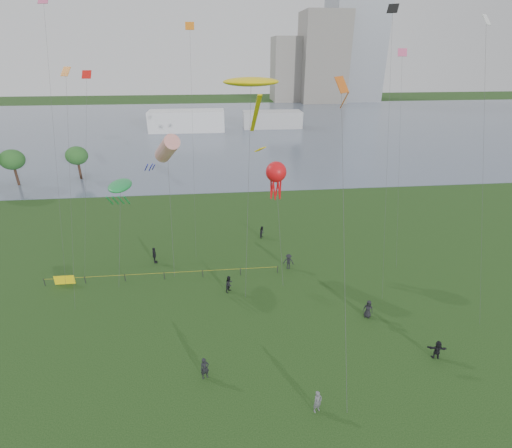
{
  "coord_description": "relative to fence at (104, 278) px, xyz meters",
  "views": [
    {
      "loc": [
        -2.97,
        -19.22,
        21.69
      ],
      "look_at": [
        0.0,
        10.0,
        8.0
      ],
      "focal_mm": 26.0,
      "sensor_mm": 36.0,
      "label": 1
    }
  ],
  "objects": [
    {
      "name": "trees",
      "position": [
        -23.9,
        32.72,
        4.94
      ],
      "size": [
        19.07,
        9.26,
        8.57
      ],
      "color": "#342118",
      "rests_on": "ground_plane"
    },
    {
      "name": "kite_stingray",
      "position": [
        15.67,
        3.38,
        18.5
      ],
      "size": [
        5.33,
        10.14,
        19.54
      ],
      "rotation": [
        0.0,
        0.0,
        -0.28
      ],
      "color": "#3F3F42"
    },
    {
      "name": "kite_delta",
      "position": [
        21.54,
        -6.09,
        17.61
      ],
      "size": [
        2.27,
        12.88,
        20.05
      ],
      "rotation": [
        0.0,
        0.0,
        0.28
      ],
      "color": "#3F3F42"
    },
    {
      "name": "spectator_a",
      "position": [
        12.84,
        -2.9,
        0.32
      ],
      "size": [
        1.04,
        1.08,
        1.75
      ],
      "primitive_type": "imported",
      "rotation": [
        0.0,
        0.0,
        0.91
      ],
      "color": "black",
      "rests_on": "ground_plane"
    },
    {
      "name": "pavilion_left",
      "position": [
        3.33,
        80.58,
        2.45
      ],
      "size": [
        22.0,
        8.0,
        6.0
      ],
      "primitive_type": "cube",
      "color": "white",
      "rests_on": "ground_plane"
    },
    {
      "name": "kite_octopus",
      "position": [
        18.19,
        3.01,
        9.75
      ],
      "size": [
        2.16,
        6.63,
        11.47
      ],
      "rotation": [
        0.0,
        0.0,
        0.35
      ],
      "color": "#3F3F42"
    },
    {
      "name": "kite_flyer",
      "position": [
        18.11,
        -17.06,
        0.29
      ],
      "size": [
        0.73,
        0.62,
        1.7
      ],
      "primitive_type": "imported",
      "rotation": [
        0.0,
        0.0,
        0.4
      ],
      "color": "slate",
      "rests_on": "ground_plane"
    },
    {
      "name": "spectator_g",
      "position": [
        17.44,
        8.5,
        0.22
      ],
      "size": [
        0.86,
        0.94,
        1.55
      ],
      "primitive_type": "imported",
      "rotation": [
        0.0,
        0.0,
        1.11
      ],
      "color": "black",
      "rests_on": "ground_plane"
    },
    {
      "name": "spectator_c",
      "position": [
        4.67,
        3.49,
        0.4
      ],
      "size": [
        0.69,
        1.19,
        1.9
      ],
      "primitive_type": "imported",
      "rotation": [
        0.0,
        0.0,
        1.78
      ],
      "color": "black",
      "rests_on": "ground_plane"
    },
    {
      "name": "kite_windsock",
      "position": [
        6.97,
        5.52,
        11.9
      ],
      "size": [
        4.18,
        7.63,
        14.33
      ],
      "rotation": [
        0.0,
        0.0,
        -0.39
      ],
      "color": "#3F3F42"
    },
    {
      "name": "kite_creature",
      "position": [
        2.17,
        3.51,
        8.68
      ],
      "size": [
        2.26,
        6.69,
        9.67
      ],
      "rotation": [
        0.0,
        0.0,
        -0.38
      ],
      "color": "#3F3F42"
    },
    {
      "name": "spectator_d",
      "position": [
        25.03,
        -8.06,
        0.3
      ],
      "size": [
        0.99,
        0.87,
        1.71
      ],
      "primitive_type": "imported",
      "rotation": [
        0.0,
        0.0,
        -0.48
      ],
      "color": "black",
      "rests_on": "ground_plane"
    },
    {
      "name": "building_low",
      "position": [
        47.33,
        153.58,
        13.45
      ],
      "size": [
        16.0,
        18.0,
        28.0
      ],
      "primitive_type": "cube",
      "color": "gray",
      "rests_on": "ground_plane"
    },
    {
      "name": "fence",
      "position": [
        0.0,
        0.0,
        0.0
      ],
      "size": [
        24.07,
        0.07,
        1.05
      ],
      "color": "black",
      "rests_on": "ground_plane"
    },
    {
      "name": "lake",
      "position": [
        15.33,
        85.58,
        -0.53
      ],
      "size": [
        400.0,
        120.0,
        0.08
      ],
      "primitive_type": "cube",
      "color": "slate",
      "rests_on": "ground_plane"
    },
    {
      "name": "small_kites",
      "position": [
        14.23,
        4.14,
        22.35
      ],
      "size": [
        36.47,
        13.52,
        6.95
      ],
      "color": "red"
    },
    {
      "name": "spectator_b",
      "position": [
        19.43,
        0.74,
        0.33
      ],
      "size": [
        1.29,
        0.95,
        1.78
      ],
      "primitive_type": "imported",
      "rotation": [
        0.0,
        0.0,
        -0.28
      ],
      "color": "black",
      "rests_on": "ground_plane"
    },
    {
      "name": "pavilion_right",
      "position": [
        29.33,
        83.58,
        1.95
      ],
      "size": [
        18.0,
        7.0,
        5.0
      ],
      "primitive_type": "cube",
      "color": "silver",
      "rests_on": "ground_plane"
    },
    {
      "name": "building_mid",
      "position": [
        61.33,
        147.58,
        18.45
      ],
      "size": [
        20.0,
        20.0,
        38.0
      ],
      "primitive_type": "cube",
      "color": "slate",
      "rests_on": "ground_plane"
    },
    {
      "name": "spectator_f",
      "position": [
        10.68,
        -13.51,
        0.33
      ],
      "size": [
        0.76,
        0.63,
        1.78
      ],
      "primitive_type": "imported",
      "rotation": [
        0.0,
        0.0,
        0.36
      ],
      "color": "black",
      "rests_on": "ground_plane"
    },
    {
      "name": "ground_plane",
      "position": [
        15.33,
        -14.42,
        -0.55
      ],
      "size": [
        400.0,
        400.0,
        0.0
      ],
      "primitive_type": "plane",
      "color": "black"
    },
    {
      "name": "spectator_e",
      "position": [
        28.52,
        -13.36,
        0.24
      ],
      "size": [
        1.53,
        0.78,
        1.58
      ],
      "primitive_type": "imported",
      "rotation": [
        0.0,
        0.0,
        2.92
      ],
      "color": "black",
      "rests_on": "ground_plane"
    }
  ]
}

